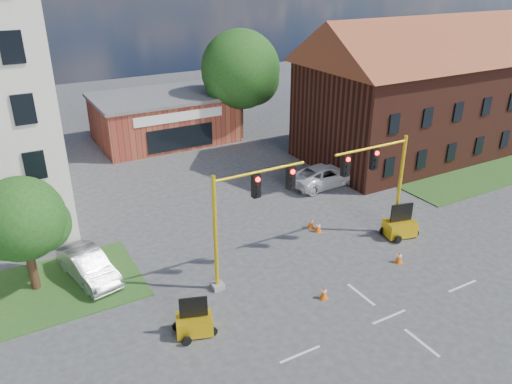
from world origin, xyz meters
TOP-DOWN VIEW (x-y plane):
  - ground at (0.00, 0.00)m, footprint 120.00×120.00m
  - grass_verge_ne at (18.00, 9.00)m, footprint 14.00×4.00m
  - lane_markings at (0.00, -3.00)m, footprint 60.00×36.00m
  - brick_shop at (0.00, 29.98)m, footprint 12.40×8.40m
  - townhouse_row at (18.00, 16.00)m, footprint 21.00×11.00m
  - tree_large at (6.86, 27.08)m, footprint 7.50×7.14m
  - tree_nw_front at (-13.79, 10.58)m, footprint 4.31×4.10m
  - signal_mast_west at (-4.36, 6.00)m, footprint 5.30×0.60m
  - signal_mast_east at (4.36, 6.00)m, footprint 5.30×0.60m
  - trailer_west at (-8.33, 3.43)m, footprint 1.85×1.51m
  - trailer_east at (5.90, 5.48)m, footprint 2.02×1.58m
  - cone_a at (-1.81, 2.67)m, footprint 0.40×0.40m
  - cone_b at (1.94, 8.31)m, footprint 0.40×0.40m
  - cone_c at (3.76, 3.28)m, footprint 0.40×0.40m
  - cone_d at (1.85, 8.95)m, footprint 0.40×0.40m
  - pickup_white at (6.63, 13.96)m, footprint 5.67×2.76m
  - sedan_silver_front at (-11.44, 10.08)m, footprint 2.59×4.87m

SIDE VIEW (x-z plane):
  - ground at x=0.00m, z-range 0.00..0.00m
  - lane_markings at x=0.00m, z-range 0.00..0.01m
  - grass_verge_ne at x=18.00m, z-range 0.00..0.08m
  - cone_a at x=-1.81m, z-range -0.01..0.69m
  - cone_b at x=1.94m, z-range -0.01..0.69m
  - cone_c at x=3.76m, z-range -0.01..0.69m
  - cone_d at x=1.85m, z-range -0.01..0.69m
  - trailer_west at x=-8.33m, z-range -0.34..1.47m
  - trailer_east at x=5.90m, z-range -0.38..1.66m
  - sedan_silver_front at x=-11.44m, z-range 0.00..1.53m
  - pickup_white at x=6.63m, z-range 0.00..1.55m
  - brick_shop at x=0.00m, z-range 0.01..4.31m
  - tree_nw_front at x=-13.79m, z-range 0.79..6.82m
  - signal_mast_west at x=-4.36m, z-range 0.82..7.02m
  - signal_mast_east at x=4.36m, z-range 0.82..7.02m
  - townhouse_row at x=18.00m, z-range 0.18..11.68m
  - tree_large at x=6.86m, z-range 1.16..11.15m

